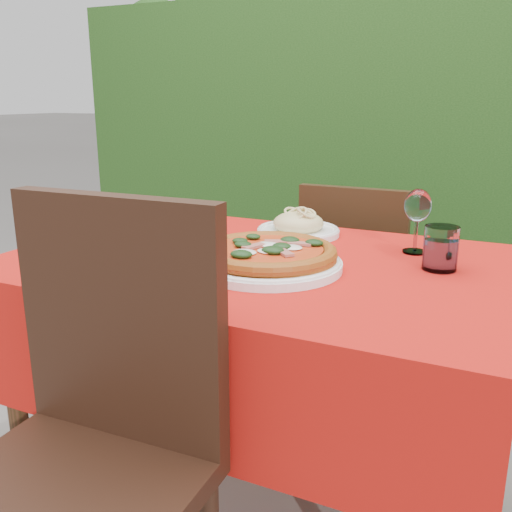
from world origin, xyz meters
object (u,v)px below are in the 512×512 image
at_px(chair_far, 357,282).
at_px(pasta_plate, 298,227).
at_px(chair_near, 90,431).
at_px(water_glass, 440,250).
at_px(wine_glass, 418,208).
at_px(pizza_plate, 268,256).
at_px(fork, 140,252).

height_order(chair_far, pasta_plate, chair_far).
bearing_deg(pasta_plate, chair_near, -94.45).
relative_size(chair_near, water_glass, 9.16).
bearing_deg(chair_far, wine_glass, 120.59).
relative_size(pizza_plate, wine_glass, 2.08).
relative_size(water_glass, wine_glass, 0.62).
xyz_separation_m(pizza_plate, fork, (-0.37, -0.01, -0.03)).
bearing_deg(pizza_plate, fork, -177.68).
bearing_deg(wine_glass, water_glass, -57.99).
bearing_deg(pizza_plate, wine_glass, 45.66).
bearing_deg(water_glass, chair_far, 120.93).
bearing_deg(pasta_plate, pizza_plate, -80.27).
xyz_separation_m(chair_far, fork, (-0.39, -0.78, 0.26)).
distance_m(pizza_plate, wine_glass, 0.43).
bearing_deg(wine_glass, chair_far, 120.62).
distance_m(wine_glass, fork, 0.74).
bearing_deg(chair_far, chair_near, 83.44).
height_order(chair_far, water_glass, water_glass).
bearing_deg(chair_far, fork, 63.70).
bearing_deg(chair_near, wine_glass, 60.58).
bearing_deg(chair_far, water_glass, 120.89).
xyz_separation_m(chair_near, water_glass, (0.50, 0.67, 0.24)).
xyz_separation_m(chair_far, pizza_plate, (-0.02, -0.77, 0.29)).
relative_size(chair_far, water_glass, 7.97).
relative_size(chair_near, pizza_plate, 2.74).
relative_size(pizza_plate, fork, 1.83).
relative_size(chair_near, wine_glass, 5.70).
distance_m(chair_near, water_glass, 0.87).
xyz_separation_m(chair_far, wine_glass, (0.28, -0.47, 0.38)).
xyz_separation_m(water_glass, wine_glass, (-0.08, 0.13, 0.07)).
bearing_deg(pasta_plate, fork, -129.54).
relative_size(chair_far, pizza_plate, 2.38).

